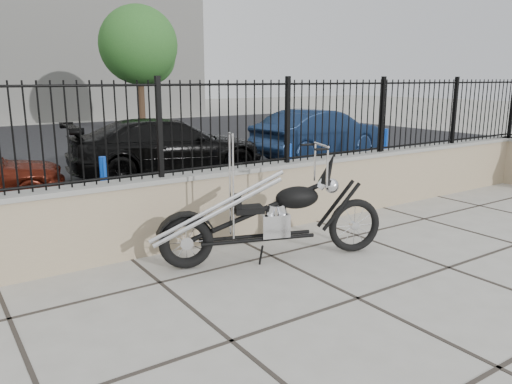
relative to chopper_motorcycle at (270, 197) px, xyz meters
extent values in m
plane|color=#99968E|center=(0.10, -1.39, -0.80)|extent=(90.00, 90.00, 0.00)
plane|color=black|center=(0.10, 11.11, -0.80)|extent=(30.00, 30.00, 0.00)
cube|color=gray|center=(0.10, 1.11, -0.32)|extent=(14.00, 0.36, 0.96)
cube|color=black|center=(0.10, 1.11, 0.76)|extent=(14.00, 0.08, 1.20)
imported|color=black|center=(1.32, 5.79, -0.15)|extent=(4.66, 2.33, 1.30)
imported|color=#10203C|center=(5.92, 5.89, -0.13)|extent=(4.19, 1.85, 1.34)
cylinder|color=#0C3EBA|center=(-0.96, 3.33, -0.33)|extent=(0.14, 0.14, 0.94)
cylinder|color=#0E34D5|center=(2.61, 3.00, -0.34)|extent=(0.13, 0.13, 0.93)
cylinder|color=#0B23AC|center=(5.53, 3.14, -0.28)|extent=(0.14, 0.14, 1.05)
cylinder|color=#382619|center=(4.15, 14.58, 0.62)|extent=(0.28, 0.28, 2.84)
sphere|color=#205721|center=(4.15, 14.58, 2.80)|extent=(3.03, 3.03, 3.03)
camera|label=1|loc=(-3.38, -4.69, 1.38)|focal=35.00mm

